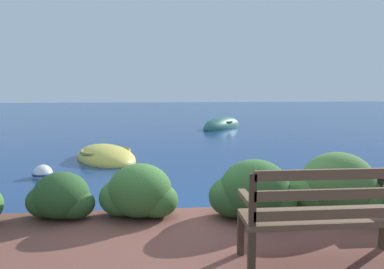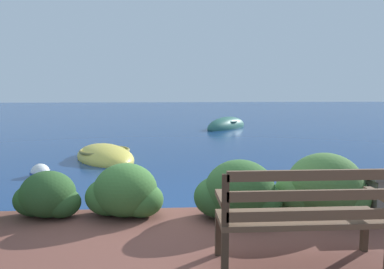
{
  "view_description": "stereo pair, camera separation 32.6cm",
  "coord_description": "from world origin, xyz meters",
  "px_view_note": "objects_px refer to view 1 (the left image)",
  "views": [
    {
      "loc": [
        -0.54,
        -4.86,
        1.84
      ],
      "look_at": [
        0.44,
        5.58,
        0.5
      ],
      "focal_mm": 35.0,
      "sensor_mm": 36.0,
      "label": 1
    },
    {
      "loc": [
        -0.22,
        -4.88,
        1.84
      ],
      "look_at": [
        0.44,
        5.58,
        0.5
      ],
      "focal_mm": 35.0,
      "sensor_mm": 36.0,
      "label": 2
    }
  ],
  "objects_px": {
    "park_bench": "(327,213)",
    "rowboat_mid": "(222,127)",
    "mooring_buoy": "(43,174)",
    "rowboat_nearest": "(106,158)"
  },
  "relations": [
    {
      "from": "park_bench",
      "to": "rowboat_mid",
      "type": "xyz_separation_m",
      "value": [
        1.37,
        13.28,
        -0.63
      ]
    },
    {
      "from": "park_bench",
      "to": "mooring_buoy",
      "type": "distance_m",
      "value": 6.04
    },
    {
      "from": "park_bench",
      "to": "mooring_buoy",
      "type": "relative_size",
      "value": 3.61
    },
    {
      "from": "rowboat_mid",
      "to": "mooring_buoy",
      "type": "height_order",
      "value": "rowboat_mid"
    },
    {
      "from": "park_bench",
      "to": "rowboat_nearest",
      "type": "bearing_deg",
      "value": 116.9
    },
    {
      "from": "rowboat_nearest",
      "to": "rowboat_mid",
      "type": "height_order",
      "value": "rowboat_mid"
    },
    {
      "from": "rowboat_nearest",
      "to": "mooring_buoy",
      "type": "bearing_deg",
      "value": -59.65
    },
    {
      "from": "park_bench",
      "to": "rowboat_nearest",
      "type": "distance_m",
      "value": 6.95
    },
    {
      "from": "rowboat_nearest",
      "to": "mooring_buoy",
      "type": "distance_m",
      "value": 2.01
    },
    {
      "from": "park_bench",
      "to": "rowboat_mid",
      "type": "bearing_deg",
      "value": 86.88
    }
  ]
}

